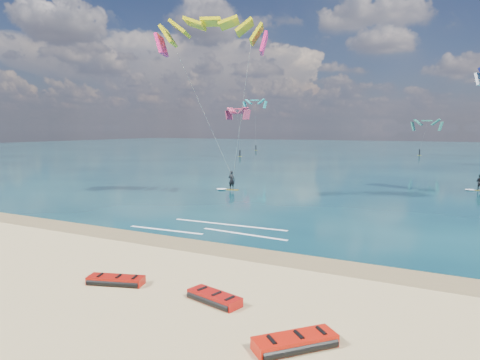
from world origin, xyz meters
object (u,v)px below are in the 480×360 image
packed_kite_left (116,284)px  packed_kite_mid (214,302)px  packed_kite_right (295,348)px  kitesurfer_main (222,103)px

packed_kite_left → packed_kite_mid: size_ratio=1.06×
packed_kite_right → packed_kite_left: bearing=122.6°
packed_kite_left → kitesurfer_main: kitesurfer_main is taller
packed_kite_left → kitesurfer_main: bearing=90.5°
packed_kite_left → packed_kite_mid: 4.54m
packed_kite_right → kitesurfer_main: (-15.41, 23.09, 8.59)m
packed_kite_left → packed_kite_right: size_ratio=0.93×
packed_kite_mid → kitesurfer_main: bearing=132.6°
packed_kite_left → packed_kite_right: bearing=-28.2°
packed_kite_right → kitesurfer_main: kitesurfer_main is taller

